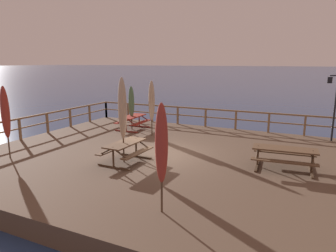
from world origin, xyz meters
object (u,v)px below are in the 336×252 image
Objects in this scene: patio_umbrella_short_back at (161,144)px; picnic_table_mid_left at (133,120)px; patio_umbrella_tall_back_left at (152,101)px; patio_umbrella_short_front at (5,113)px; picnic_table_back_left at (125,148)px; lamp_post_hooked at (333,97)px; picnic_table_back_right at (284,154)px; patio_umbrella_tall_mid_left at (122,109)px; patio_umbrella_tall_mid_right at (131,102)px.

picnic_table_mid_left is at bearing 126.05° from patio_umbrella_short_back.
patio_umbrella_tall_back_left is 6.61m from patio_umbrella_short_front.
lamp_post_hooked is at bearing 43.94° from picnic_table_back_left.
picnic_table_back_left is 1.02× the size of picnic_table_mid_left.
picnic_table_mid_left is 10.03m from patio_umbrella_short_back.
patio_umbrella_tall_mid_left reaches higher than picnic_table_back_right.
patio_umbrella_tall_mid_left is 1.13× the size of patio_umbrella_short_front.
lamp_post_hooked is (7.12, 6.83, 0.07)m from patio_umbrella_tall_mid_left.
patio_umbrella_tall_back_left reaches higher than picnic_table_mid_left.
patio_umbrella_tall_mid_right is at bearing 76.32° from patio_umbrella_short_front.
picnic_table_back_left is at bearing -136.06° from lamp_post_hooked.
patio_umbrella_short_back is 10.58m from lamp_post_hooked.
patio_umbrella_tall_mid_right is at bearing 126.41° from patio_umbrella_short_back.
lamp_post_hooked is at bearing 35.91° from patio_umbrella_short_front.
patio_umbrella_short_back is 0.98× the size of patio_umbrella_short_front.
patio_umbrella_tall_mid_left is 1.32× the size of patio_umbrella_tall_mid_right.
lamp_post_hooked is (7.07, 6.81, 1.56)m from picnic_table_back_left.
patio_umbrella_tall_back_left is (-1.12, 4.18, 1.24)m from picnic_table_back_left.
picnic_table_back_right is at bearing -21.79° from picnic_table_mid_left.
patio_umbrella_short_front is (-9.95, -3.28, 1.25)m from picnic_table_back_right.
patio_umbrella_tall_mid_left is 4.65m from patio_umbrella_short_front.
picnic_table_back_left is 0.66× the size of patio_umbrella_short_front.
picnic_table_back_left is 0.59× the size of patio_umbrella_tall_mid_left.
patio_umbrella_tall_back_left is (1.73, -0.83, 0.25)m from patio_umbrella_tall_mid_right.
lamp_post_hooked is (4.03, 9.77, 0.33)m from patio_umbrella_short_back.
patio_umbrella_short_back is 8.27m from patio_umbrella_tall_back_left.
patio_umbrella_short_front is at bearing 169.13° from patio_umbrella_short_back.
patio_umbrella_short_back is at bearing -117.66° from picnic_table_back_right.
patio_umbrella_tall_back_left is 0.99× the size of patio_umbrella_short_front.
picnic_table_back_left is 0.83× the size of picnic_table_back_right.
patio_umbrella_tall_back_left is at bearing 120.18° from patio_umbrella_short_back.
patio_umbrella_short_back is 0.99× the size of patio_umbrella_tall_back_left.
patio_umbrella_tall_mid_right reaches higher than picnic_table_back_left.
patio_umbrella_tall_mid_left reaches higher than patio_umbrella_tall_back_left.
picnic_table_back_right is 7.17m from patio_umbrella_tall_back_left.
patio_umbrella_tall_mid_left is 4.28m from patio_umbrella_short_back.
picnic_table_back_right is 8.97m from picnic_table_mid_left.
patio_umbrella_tall_mid_right is 0.86× the size of patio_umbrella_tall_back_left.
patio_umbrella_tall_back_left is (-4.16, 7.15, 0.01)m from patio_umbrella_short_back.
picnic_table_mid_left is 0.65× the size of patio_umbrella_tall_back_left.
picnic_table_back_left is 4.51m from patio_umbrella_tall_back_left.
patio_umbrella_tall_back_left is (-6.63, 2.43, 1.23)m from picnic_table_back_right.
picnic_table_back_left is 0.67× the size of patio_umbrella_tall_back_left.
patio_umbrella_tall_mid_left is at bearing 136.37° from patio_umbrella_short_back.
picnic_table_back_right is 10.55m from patio_umbrella_short_front.
patio_umbrella_short_front is (-1.62, -6.61, 1.26)m from picnic_table_mid_left.
lamp_post_hooked is (9.92, 1.79, 0.57)m from patio_umbrella_tall_mid_right.
patio_umbrella_tall_mid_left reaches higher than lamp_post_hooked.
patio_umbrella_short_back is (3.03, -2.96, 1.23)m from picnic_table_back_left.
patio_umbrella_tall_mid_left is (-0.06, -0.02, 1.48)m from picnic_table_back_left.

